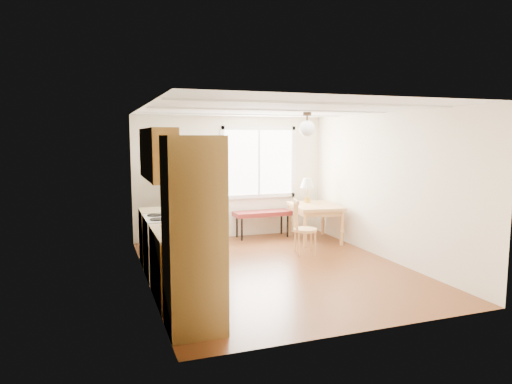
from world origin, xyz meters
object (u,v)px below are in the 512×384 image
dining_table (315,210)px  bench (262,214)px  chair (300,223)px  refrigerator (191,199)px

dining_table → bench: bearing=152.5°
bench → chair: bearing=-84.4°
chair → dining_table: bearing=62.7°
chair → refrigerator: bearing=161.4°
dining_table → chair: chair is taller
refrigerator → chair: (1.75, -1.06, -0.38)m
dining_table → refrigerator: bearing=-176.6°
bench → chair: 1.52m
refrigerator → bench: 1.71m
bench → dining_table: dining_table is taller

